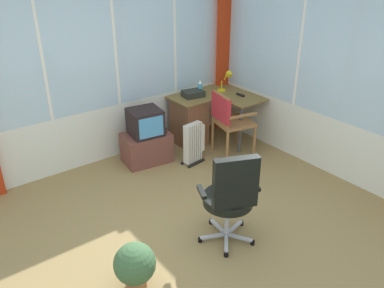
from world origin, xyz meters
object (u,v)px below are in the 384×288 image
object	(u,v)px
desk	(192,118)
wooden_armchair	(227,116)
spray_bottle	(200,87)
office_chair	(231,194)
paper_tray	(193,94)
potted_plant	(135,265)
tv_remote	(240,95)
space_heater	(194,143)
desk_lamp	(228,78)
tv_on_stand	(146,139)

from	to	relation	value
desk	wooden_armchair	world-z (taller)	wooden_armchair
spray_bottle	office_chair	size ratio (longest dim) A/B	0.21
paper_tray	office_chair	xyz separation A→B (m)	(-1.19, -2.14, -0.18)
desk	paper_tray	bearing A→B (deg)	44.06
potted_plant	desk	bearing A→B (deg)	42.98
tv_remote	space_heater	xyz separation A→B (m)	(-1.01, -0.17, -0.43)
wooden_armchair	potted_plant	distance (m)	2.72
desk_lamp	spray_bottle	distance (m)	0.46
tv_remote	spray_bottle	size ratio (longest dim) A/B	0.69
desk_lamp	wooden_armchair	size ratio (longest dim) A/B	0.34
desk_lamp	tv_on_stand	bearing A→B (deg)	-178.65
desk	desk_lamp	xyz separation A→B (m)	(0.64, -0.06, 0.53)
potted_plant	paper_tray	bearing A→B (deg)	43.01
tv_on_stand	potted_plant	distance (m)	2.34
spray_bottle	wooden_armchair	xyz separation A→B (m)	(-0.09, -0.71, -0.22)
desk	desk_lamp	world-z (taller)	desk_lamp
tv_remote	office_chair	size ratio (longest dim) A/B	0.14
wooden_armchair	desk_lamp	bearing A→B (deg)	47.73
desk	paper_tray	distance (m)	0.38
desk	paper_tray	xyz separation A→B (m)	(0.05, 0.05, 0.37)
space_heater	tv_on_stand	bearing A→B (deg)	139.69
desk_lamp	potted_plant	xyz separation A→B (m)	(-2.82, -1.97, -0.67)
desk	office_chair	bearing A→B (deg)	-118.54
desk	tv_on_stand	size ratio (longest dim) A/B	1.48
desk_lamp	wooden_armchair	world-z (taller)	desk_lamp
spray_bottle	tv_remote	bearing A→B (deg)	-45.22
desk	office_chair	world-z (taller)	office_chair
desk	office_chair	size ratio (longest dim) A/B	1.11
office_chair	potted_plant	bearing A→B (deg)	176.72
desk	potted_plant	xyz separation A→B (m)	(-2.19, -2.04, -0.14)
potted_plant	spray_bottle	bearing A→B (deg)	41.49
tv_on_stand	spray_bottle	bearing A→B (deg)	9.19
desk	space_heater	xyz separation A→B (m)	(-0.37, -0.53, -0.09)
wooden_armchair	tv_on_stand	distance (m)	1.16
desk_lamp	potted_plant	world-z (taller)	desk_lamp
spray_bottle	desk	bearing A→B (deg)	-159.56
office_chair	space_heater	world-z (taller)	office_chair
tv_remote	wooden_armchair	distance (m)	0.60
spray_bottle	tv_on_stand	bearing A→B (deg)	-170.81
office_chair	tv_remote	bearing A→B (deg)	44.43
paper_tray	space_heater	bearing A→B (deg)	-126.22
office_chair	spray_bottle	bearing A→B (deg)	58.26
desk_lamp	office_chair	world-z (taller)	desk_lamp
office_chair	tv_on_stand	bearing A→B (deg)	82.54
desk_lamp	wooden_armchair	xyz separation A→B (m)	(-0.52, -0.57, -0.31)
desk	tv_remote	bearing A→B (deg)	-29.46
potted_plant	tv_remote	bearing A→B (deg)	30.78
tv_remote	space_heater	distance (m)	1.11
spray_bottle	wooden_armchair	bearing A→B (deg)	-96.92
tv_remote	tv_on_stand	world-z (taller)	tv_on_stand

